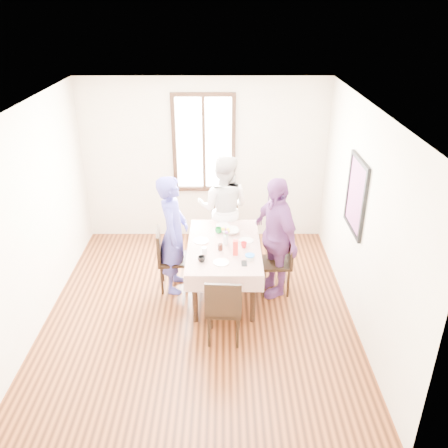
# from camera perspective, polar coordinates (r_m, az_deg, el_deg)

# --- Properties ---
(ground) EXTENTS (4.50, 4.50, 0.00)m
(ground) POSITION_cam_1_polar(r_m,az_deg,el_deg) (6.37, -2.95, -10.54)
(ground) COLOR black
(ground) RESTS_ON ground
(back_wall) EXTENTS (4.00, 0.00, 4.00)m
(back_wall) POSITION_cam_1_polar(r_m,az_deg,el_deg) (7.76, -2.42, 7.69)
(back_wall) COLOR beige
(back_wall) RESTS_ON ground
(right_wall) EXTENTS (0.00, 4.50, 4.50)m
(right_wall) POSITION_cam_1_polar(r_m,az_deg,el_deg) (5.91, 16.50, 0.45)
(right_wall) COLOR beige
(right_wall) RESTS_ON ground
(window_frame) EXTENTS (1.02, 0.06, 1.62)m
(window_frame) POSITION_cam_1_polar(r_m,az_deg,el_deg) (7.65, -2.47, 9.77)
(window_frame) COLOR black
(window_frame) RESTS_ON back_wall
(window_pane) EXTENTS (0.90, 0.02, 1.50)m
(window_pane) POSITION_cam_1_polar(r_m,az_deg,el_deg) (7.66, -2.47, 9.79)
(window_pane) COLOR white
(window_pane) RESTS_ON back_wall
(art_poster) EXTENTS (0.04, 0.76, 0.96)m
(art_poster) POSITION_cam_1_polar(r_m,az_deg,el_deg) (6.09, 15.83, 3.38)
(art_poster) COLOR red
(art_poster) RESTS_ON right_wall
(dining_table) EXTENTS (0.86, 1.45, 0.75)m
(dining_table) POSITION_cam_1_polar(r_m,az_deg,el_deg) (6.53, -0.00, -5.52)
(dining_table) COLOR black
(dining_table) RESTS_ON ground
(tablecloth) EXTENTS (0.98, 1.57, 0.01)m
(tablecloth) POSITION_cam_1_polar(r_m,az_deg,el_deg) (6.34, -0.00, -2.59)
(tablecloth) COLOR #5F180C
(tablecloth) RESTS_ON dining_table
(chair_left) EXTENTS (0.46, 0.46, 0.91)m
(chair_left) POSITION_cam_1_polar(r_m,az_deg,el_deg) (6.64, -6.19, -4.29)
(chair_left) COLOR black
(chair_left) RESTS_ON ground
(chair_right) EXTENTS (0.44, 0.44, 0.91)m
(chair_right) POSITION_cam_1_polar(r_m,az_deg,el_deg) (6.57, 6.26, -4.69)
(chair_right) COLOR black
(chair_right) RESTS_ON ground
(chair_far) EXTENTS (0.44, 0.44, 0.91)m
(chair_far) POSITION_cam_1_polar(r_m,az_deg,el_deg) (7.36, -0.01, -0.92)
(chair_far) COLOR black
(chair_far) RESTS_ON ground
(chair_near) EXTENTS (0.45, 0.45, 0.91)m
(chair_near) POSITION_cam_1_polar(r_m,az_deg,el_deg) (5.66, 0.01, -10.12)
(chair_near) COLOR black
(chair_near) RESTS_ON ground
(person_left) EXTENTS (0.44, 0.64, 1.70)m
(person_left) POSITION_cam_1_polar(r_m,az_deg,el_deg) (6.45, -6.18, -1.28)
(person_left) COLOR #403C99
(person_left) RESTS_ON ground
(person_far) EXTENTS (0.95, 0.80, 1.71)m
(person_far) POSITION_cam_1_polar(r_m,az_deg,el_deg) (7.17, -0.01, 1.86)
(person_far) COLOR silver
(person_far) RESTS_ON ground
(person_right) EXTENTS (0.79, 1.08, 1.71)m
(person_right) POSITION_cam_1_polar(r_m,az_deg,el_deg) (6.37, 6.26, -1.60)
(person_right) COLOR #693471
(person_right) RESTS_ON ground
(mug_black) EXTENTS (0.13, 0.13, 0.08)m
(mug_black) POSITION_cam_1_polar(r_m,az_deg,el_deg) (5.94, -2.75, -4.28)
(mug_black) COLOR black
(mug_black) RESTS_ON tablecloth
(mug_flag) EXTENTS (0.10, 0.10, 0.08)m
(mug_flag) POSITION_cam_1_polar(r_m,az_deg,el_deg) (6.26, 2.44, -2.57)
(mug_flag) COLOR red
(mug_flag) RESTS_ON tablecloth
(mug_green) EXTENTS (0.13, 0.13, 0.08)m
(mug_green) POSITION_cam_1_polar(r_m,az_deg,el_deg) (6.63, -0.67, -0.78)
(mug_green) COLOR #0C7226
(mug_green) RESTS_ON tablecloth
(serving_bowl) EXTENTS (0.25, 0.25, 0.06)m
(serving_bowl) POSITION_cam_1_polar(r_m,az_deg,el_deg) (6.63, 0.78, -0.88)
(serving_bowl) COLOR white
(serving_bowl) RESTS_ON tablecloth
(juice_carton) EXTENTS (0.07, 0.07, 0.20)m
(juice_carton) POSITION_cam_1_polar(r_m,az_deg,el_deg) (6.06, 1.40, -2.89)
(juice_carton) COLOR red
(juice_carton) RESTS_ON tablecloth
(butter_tub) EXTENTS (0.11, 0.11, 0.05)m
(butter_tub) POSITION_cam_1_polar(r_m,az_deg,el_deg) (6.00, 3.16, -4.09)
(butter_tub) COLOR white
(butter_tub) RESTS_ON tablecloth
(jam_jar) EXTENTS (0.07, 0.07, 0.09)m
(jam_jar) POSITION_cam_1_polar(r_m,az_deg,el_deg) (6.19, -0.46, -2.82)
(jam_jar) COLOR black
(jam_jar) RESTS_ON tablecloth
(drinking_glass) EXTENTS (0.06, 0.06, 0.09)m
(drinking_glass) POSITION_cam_1_polar(r_m,az_deg,el_deg) (6.11, -2.42, -3.26)
(drinking_glass) COLOR silver
(drinking_glass) RESTS_ON tablecloth
(smartphone) EXTENTS (0.07, 0.14, 0.01)m
(smartphone) POSITION_cam_1_polar(r_m,az_deg,el_deg) (5.91, 2.47, -4.81)
(smartphone) COLOR black
(smartphone) RESTS_ON tablecloth
(flower_vase) EXTENTS (0.07, 0.07, 0.13)m
(flower_vase) POSITION_cam_1_polar(r_m,az_deg,el_deg) (6.32, 0.20, -1.92)
(flower_vase) COLOR silver
(flower_vase) RESTS_ON tablecloth
(plate_left) EXTENTS (0.20, 0.20, 0.01)m
(plate_left) POSITION_cam_1_polar(r_m,az_deg,el_deg) (6.43, -2.81, -2.06)
(plate_left) COLOR white
(plate_left) RESTS_ON tablecloth
(plate_right) EXTENTS (0.20, 0.20, 0.01)m
(plate_right) POSITION_cam_1_polar(r_m,az_deg,el_deg) (6.44, 2.73, -2.01)
(plate_right) COLOR white
(plate_right) RESTS_ON tablecloth
(plate_far) EXTENTS (0.20, 0.20, 0.01)m
(plate_far) POSITION_cam_1_polar(r_m,az_deg,el_deg) (6.85, -0.15, -0.17)
(plate_far) COLOR white
(plate_far) RESTS_ON tablecloth
(plate_near) EXTENTS (0.20, 0.20, 0.01)m
(plate_near) POSITION_cam_1_polar(r_m,az_deg,el_deg) (5.92, -0.34, -4.70)
(plate_near) COLOR white
(plate_near) RESTS_ON tablecloth
(butter_lid) EXTENTS (0.12, 0.12, 0.01)m
(butter_lid) POSITION_cam_1_polar(r_m,az_deg,el_deg) (5.98, 3.17, -3.82)
(butter_lid) COLOR blue
(butter_lid) RESTS_ON butter_tub
(flower_bunch) EXTENTS (0.09, 0.09, 0.10)m
(flower_bunch) POSITION_cam_1_polar(r_m,az_deg,el_deg) (6.27, 0.20, -0.99)
(flower_bunch) COLOR yellow
(flower_bunch) RESTS_ON flower_vase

